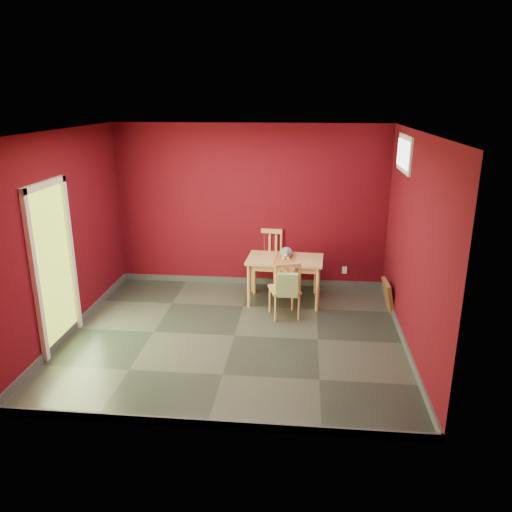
# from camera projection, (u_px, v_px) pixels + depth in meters

# --- Properties ---
(ground) EXTENTS (4.50, 4.50, 0.00)m
(ground) POSITION_uv_depth(u_px,v_px,m) (234.00, 336.00, 6.76)
(ground) COLOR #2D342D
(ground) RESTS_ON ground
(room_shell) EXTENTS (4.50, 4.50, 4.50)m
(room_shell) POSITION_uv_depth(u_px,v_px,m) (234.00, 332.00, 6.75)
(room_shell) COLOR #530812
(room_shell) RESTS_ON ground
(doorway) EXTENTS (0.06, 1.01, 2.13)m
(doorway) POSITION_uv_depth(u_px,v_px,m) (53.00, 261.00, 6.25)
(doorway) COLOR #B7D838
(doorway) RESTS_ON ground
(window) EXTENTS (0.05, 0.90, 0.50)m
(window) POSITION_uv_depth(u_px,v_px,m) (404.00, 154.00, 6.78)
(window) COLOR white
(window) RESTS_ON room_shell
(outlet_plate) EXTENTS (0.08, 0.02, 0.12)m
(outlet_plate) POSITION_uv_depth(u_px,v_px,m) (345.00, 270.00, 8.40)
(outlet_plate) COLOR silver
(outlet_plate) RESTS_ON room_shell
(dining_table) EXTENTS (1.19, 0.73, 0.72)m
(dining_table) POSITION_uv_depth(u_px,v_px,m) (285.00, 264.00, 7.69)
(dining_table) COLOR tan
(dining_table) RESTS_ON ground
(table_runner) EXTENTS (0.35, 0.67, 0.33)m
(table_runner) POSITION_uv_depth(u_px,v_px,m) (285.00, 264.00, 7.58)
(table_runner) COLOR #B8602F
(table_runner) RESTS_ON dining_table
(chair_far_left) EXTENTS (0.53, 0.53, 0.99)m
(chair_far_left) POSITION_uv_depth(u_px,v_px,m) (268.00, 259.00, 8.33)
(chair_far_left) COLOR tan
(chair_far_left) RESTS_ON ground
(chair_far_right) EXTENTS (0.45, 0.45, 0.94)m
(chair_far_right) POSITION_uv_depth(u_px,v_px,m) (304.00, 261.00, 8.31)
(chair_far_right) COLOR tan
(chair_far_right) RESTS_ON ground
(chair_near) EXTENTS (0.51, 0.51, 0.87)m
(chair_near) POSITION_uv_depth(u_px,v_px,m) (285.00, 289.00, 7.20)
(chair_near) COLOR tan
(chair_near) RESTS_ON ground
(tote_bag) EXTENTS (0.29, 0.18, 0.41)m
(tote_bag) POSITION_uv_depth(u_px,v_px,m) (288.00, 285.00, 6.96)
(tote_bag) COLOR #8AA96C
(tote_bag) RESTS_ON chair_near
(cat) EXTENTS (0.23, 0.41, 0.20)m
(cat) POSITION_uv_depth(u_px,v_px,m) (286.00, 251.00, 7.70)
(cat) COLOR slate
(cat) RESTS_ON table_runner
(picture_frame) EXTENTS (0.17, 0.47, 0.46)m
(picture_frame) POSITION_uv_depth(u_px,v_px,m) (388.00, 296.00, 7.51)
(picture_frame) COLOR brown
(picture_frame) RESTS_ON ground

